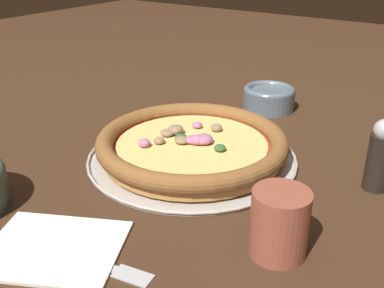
# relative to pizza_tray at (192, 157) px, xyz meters

# --- Properties ---
(ground_plane) EXTENTS (3.00, 3.00, 0.00)m
(ground_plane) POSITION_rel_pizza_tray_xyz_m (0.00, 0.00, -0.00)
(ground_plane) COLOR #3D2616
(pizza_tray) EXTENTS (0.35, 0.35, 0.01)m
(pizza_tray) POSITION_rel_pizza_tray_xyz_m (0.00, 0.00, 0.00)
(pizza_tray) COLOR #B7B2A8
(pizza_tray) RESTS_ON ground_plane
(pizza) EXTENTS (0.32, 0.32, 0.04)m
(pizza) POSITION_rel_pizza_tray_xyz_m (-0.00, 0.00, 0.02)
(pizza) COLOR #BC7F42
(pizza) RESTS_ON pizza_tray
(bowl_near) EXTENTS (0.11, 0.11, 0.05)m
(bowl_near) POSITION_rel_pizza_tray_xyz_m (-0.00, 0.29, 0.02)
(bowl_near) COLOR slate
(bowl_near) RESTS_ON ground_plane
(drinking_cup) EXTENTS (0.07, 0.07, 0.08)m
(drinking_cup) POSITION_rel_pizza_tray_xyz_m (0.22, -0.15, 0.04)
(drinking_cup) COLOR brown
(drinking_cup) RESTS_ON ground_plane
(napkin) EXTENTS (0.20, 0.19, 0.01)m
(napkin) POSITION_rel_pizza_tray_xyz_m (-0.00, -0.29, 0.00)
(napkin) COLOR white
(napkin) RESTS_ON ground_plane
(fork) EXTENTS (0.16, 0.04, 0.00)m
(fork) POSITION_rel_pizza_tray_xyz_m (0.06, -0.28, -0.00)
(fork) COLOR #B7B7BC
(fork) RESTS_ON ground_plane
(pepper_shaker) EXTENTS (0.04, 0.04, 0.11)m
(pepper_shaker) POSITION_rel_pizza_tray_xyz_m (0.28, 0.07, 0.05)
(pepper_shaker) COLOR black
(pepper_shaker) RESTS_ON ground_plane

